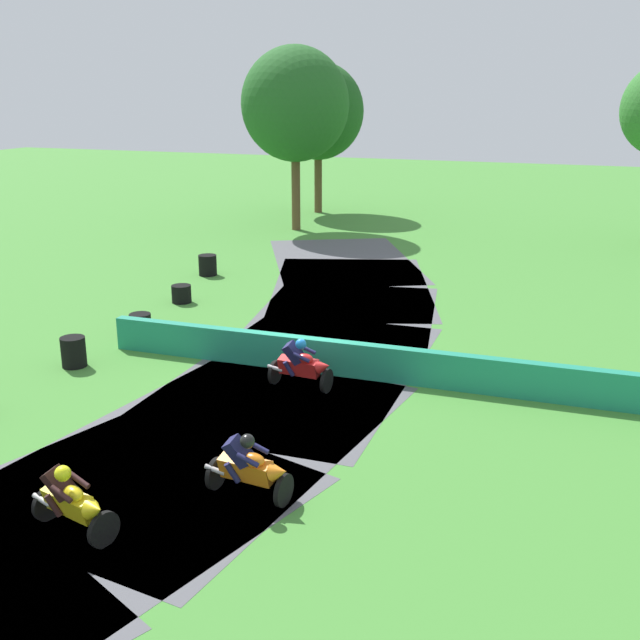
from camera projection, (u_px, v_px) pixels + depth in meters
ground_plane at (302, 370)px, 19.81m from camera, size 120.00×120.00×0.00m
track_asphalt at (255, 364)px, 20.23m from camera, size 10.93×36.56×0.01m
safety_barrier at (535, 381)px, 17.83m from camera, size 22.57×0.64×0.90m
motorcycle_lead_yellow at (71, 501)px, 12.29m from camera, size 1.70×1.07×1.43m
motorcycle_chase_orange at (250, 467)px, 13.38m from camera, size 1.70×0.87×1.43m
motorcycle_trailing_red at (301, 365)px, 18.33m from camera, size 1.70×0.85×1.43m
tire_stack_mid_b at (74, 352)px, 19.95m from camera, size 0.64×0.64×0.80m
tire_stack_far at (140, 324)px, 22.68m from camera, size 0.64×0.64×0.60m
tire_stack_extra_a at (181, 294)px, 25.94m from camera, size 0.67×0.67×0.60m
tire_stack_extra_b at (208, 265)px, 29.69m from camera, size 0.70×0.70×0.80m
tree_far_left at (295, 104)px, 37.55m from camera, size 5.34×5.34×9.04m
tree_mid_rise at (318, 111)px, 43.15m from camera, size 5.17×5.17×8.46m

